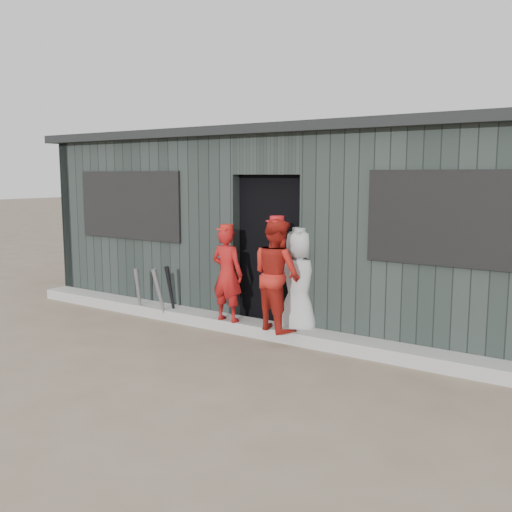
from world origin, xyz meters
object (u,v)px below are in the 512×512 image
Objects in this scene: bat_left at (139,292)px; player_red_left at (227,274)px; bat_mid at (160,295)px; dugout at (321,223)px; player_grey_back at (299,284)px; bat_right at (171,293)px; player_red_right at (277,275)px.

player_red_left is (1.55, 0.04, 0.40)m from bat_left.
bat_mid is 0.63× the size of player_red_left.
player_grey_back is at bearing -71.62° from dugout.
bat_left is at bearing 0.51° from player_red_left.
dugout is at bearing -102.12° from player_red_left.
bat_right is 0.09× the size of dugout.
bat_mid is 0.17m from bat_right.
bat_left is 0.91× the size of bat_right.
bat_right is (0.05, 0.16, 0.01)m from bat_mid.
bat_mid is (0.47, -0.06, 0.02)m from bat_left.
bat_mid is 0.56× the size of player_red_right.
dugout reaches higher than player_red_right.
bat_left is at bearing -135.73° from dugout.
player_red_right is at bearing 178.49° from player_red_left.
bat_left is 0.47m from bat_mid.
player_red_right is at bearing -78.23° from dugout.
dugout reaches higher than player_grey_back.
bat_left is at bearing 23.09° from player_red_right.
bat_mid is at bearing -107.78° from bat_right.
player_red_right is (1.77, -0.07, 0.44)m from bat_right.
bat_right is 1.92m from player_grey_back.
player_red_right is at bearing 60.81° from player_grey_back.
player_red_left reaches higher than player_grey_back.
player_red_right is 1.00× the size of player_grey_back.
dugout is (1.38, 1.76, 0.91)m from bat_right.
player_red_left is 1.93m from dugout.
player_grey_back is at bearing 8.40° from bat_left.
player_grey_back reaches higher than bat_mid.
player_red_left reaches higher than bat_right.
bat_right is 0.63× the size of player_red_left.
player_grey_back is (1.88, 0.25, 0.29)m from bat_right.
bat_left is 0.52× the size of player_grey_back.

